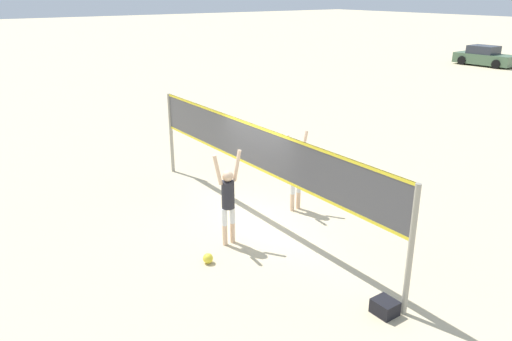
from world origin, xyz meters
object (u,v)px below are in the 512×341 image
(volleyball_net, at_px, (256,153))
(player_spiker, at_px, (228,197))
(volleyball, at_px, (208,258))
(parked_car_mid, at_px, (485,57))
(player_blocker, at_px, (296,170))
(gear_bag, at_px, (385,307))

(volleyball_net, relative_size, player_spiker, 4.22)
(volleyball_net, xyz_separation_m, volleyball, (0.98, -1.91, -1.67))
(volleyball_net, height_order, volleyball, volleyball_net)
(volleyball, height_order, parked_car_mid, parked_car_mid)
(player_blocker, xyz_separation_m, gear_bag, (4.28, -1.54, -0.94))
(player_blocker, distance_m, parked_car_mid, 30.28)
(gear_bag, height_order, parked_car_mid, parked_car_mid)
(volleyball, xyz_separation_m, parked_car_mid, (-12.81, 31.06, 0.53))
(gear_bag, bearing_deg, volleyball, -153.39)
(player_blocker, distance_m, gear_bag, 4.65)
(volleyball_net, xyz_separation_m, player_blocker, (-0.04, 1.26, -0.71))
(player_blocker, bearing_deg, gear_bag, 70.27)
(player_blocker, bearing_deg, volleyball, 17.86)
(player_spiker, distance_m, player_blocker, 2.43)
(player_spiker, distance_m, parked_car_mid, 32.68)
(volleyball_net, relative_size, player_blocker, 4.39)
(player_spiker, xyz_separation_m, volleyball, (0.47, -0.81, -1.01))
(player_spiker, distance_m, volleyball, 1.38)
(volleyball_net, bearing_deg, gear_bag, -3.76)
(parked_car_mid, bearing_deg, gear_bag, -64.31)
(parked_car_mid, bearing_deg, volleyball_net, -70.87)
(gear_bag, distance_m, parked_car_mid, 33.53)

